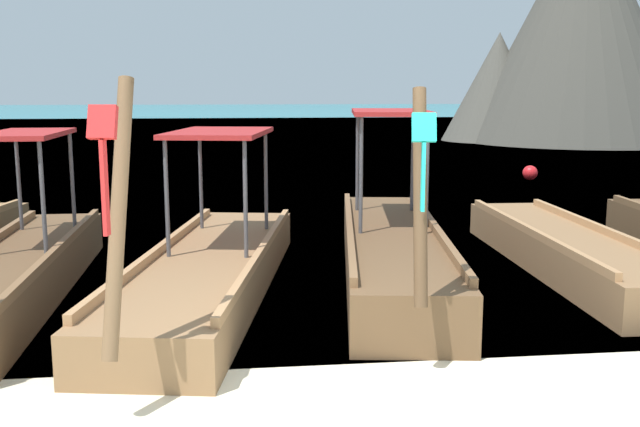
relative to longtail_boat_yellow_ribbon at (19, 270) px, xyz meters
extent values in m
plane|color=beige|center=(3.52, -3.61, -0.35)|extent=(120.00, 120.00, 0.00)
plane|color=#147A89|center=(3.52, 57.48, -0.34)|extent=(120.00, 120.00, 0.00)
cube|color=brown|center=(0.00, 0.01, -0.07)|extent=(1.09, 5.56, 0.55)
cube|color=brown|center=(0.46, 0.01, 0.25)|extent=(0.16, 5.10, 0.10)
cylinder|color=#4C4C51|center=(0.35, -0.13, 0.86)|extent=(0.05, 0.05, 1.33)
cylinder|color=#4C4C51|center=(-0.38, 1.53, 0.86)|extent=(0.05, 0.05, 1.33)
cylinder|color=#4C4C51|center=(0.33, 1.54, 0.86)|extent=(0.05, 0.05, 1.33)
cube|color=#AD2323|center=(-0.01, 0.70, 1.56)|extent=(0.88, 1.88, 0.06)
cube|color=olive|center=(2.23, -0.03, -0.10)|extent=(2.37, 6.12, 0.49)
cube|color=#AF7F52|center=(1.62, 0.08, 0.19)|extent=(1.05, 5.43, 0.10)
cube|color=#AF7F52|center=(2.85, -0.14, 0.19)|extent=(1.05, 5.43, 0.10)
cylinder|color=brown|center=(1.68, -3.15, 1.16)|extent=(0.26, 0.79, 2.09)
cube|color=red|center=(1.64, -3.38, 1.87)|extent=(0.22, 0.16, 0.25)
cube|color=red|center=(1.63, -3.40, 1.41)|extent=(0.04, 0.08, 0.69)
cylinder|color=#4C4C51|center=(1.75, -0.09, 0.83)|extent=(0.06, 0.06, 1.39)
cylinder|color=#4C4C51|center=(2.67, -0.26, 0.83)|extent=(0.06, 0.06, 1.39)
cylinder|color=#4C4C51|center=(2.07, 1.67, 0.83)|extent=(0.06, 0.06, 1.39)
cylinder|color=#4C4C51|center=(2.98, 1.51, 0.83)|extent=(0.06, 0.06, 1.39)
cube|color=#AD2323|center=(2.37, 0.71, 1.56)|extent=(1.47, 2.16, 0.06)
cube|color=brown|center=(4.59, 0.51, -0.04)|extent=(2.05, 6.18, 0.61)
cube|color=brown|center=(4.04, 0.59, 0.32)|extent=(0.87, 5.54, 0.10)
cube|color=brown|center=(5.15, 0.43, 0.32)|extent=(0.87, 5.54, 0.10)
cylinder|color=brown|center=(4.15, -2.60, 1.19)|extent=(0.21, 0.63, 1.88)
cube|color=#1ECCBC|center=(4.12, -2.76, 1.79)|extent=(0.22, 0.15, 0.25)
cube|color=#1ECCBC|center=(4.12, -2.78, 1.38)|extent=(0.04, 0.08, 0.58)
cylinder|color=#4C4C51|center=(4.15, 0.42, 1.02)|extent=(0.06, 0.06, 1.50)
cylinder|color=#4C4C51|center=(4.99, 0.30, 1.02)|extent=(0.06, 0.06, 1.50)
cylinder|color=#4C4C51|center=(4.41, 2.22, 1.02)|extent=(0.06, 0.06, 1.50)
cylinder|color=#4C4C51|center=(5.24, 2.10, 1.02)|extent=(0.06, 0.06, 1.50)
cube|color=#AD2323|center=(4.70, 1.26, 1.79)|extent=(1.30, 2.15, 0.06)
cube|color=olive|center=(7.04, 0.57, -0.09)|extent=(1.32, 5.46, 0.51)
cube|color=#AF7F52|center=(6.53, 0.59, 0.21)|extent=(0.28, 4.99, 0.10)
cube|color=#AF7F52|center=(7.55, 0.55, 0.21)|extent=(0.28, 4.99, 0.10)
cone|color=#47443D|center=(18.90, 24.62, 5.21)|extent=(10.84, 10.84, 11.10)
cone|color=#4E4B43|center=(15.30, 25.70, 2.25)|extent=(5.32, 5.32, 5.19)
sphere|color=red|center=(10.57, 10.22, -0.14)|extent=(0.40, 0.40, 0.40)
camera|label=1|loc=(2.56, -8.64, 2.10)|focal=40.57mm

